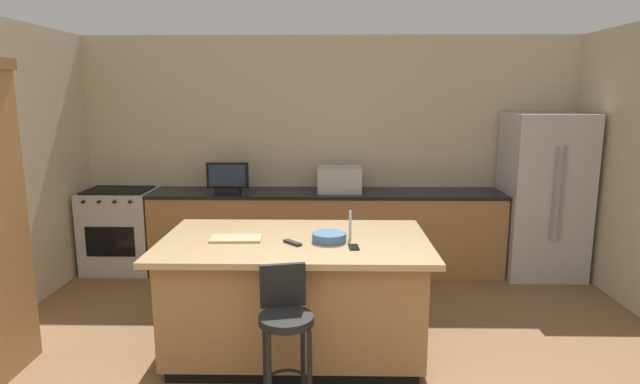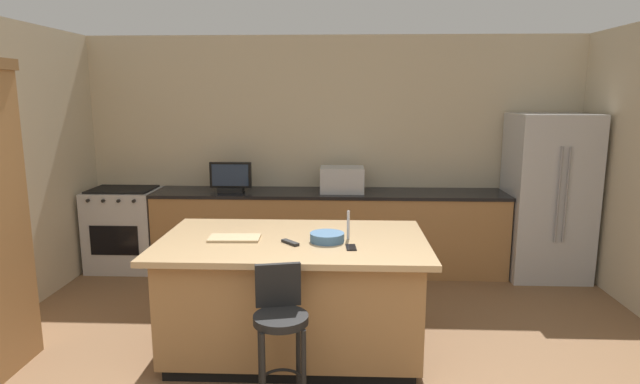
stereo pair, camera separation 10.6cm
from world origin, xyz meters
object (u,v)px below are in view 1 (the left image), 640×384
at_px(kitchen_island, 296,295).
at_px(cell_phone, 354,247).
at_px(fruit_bowl, 330,237).
at_px(refrigerator, 543,196).
at_px(bar_stool_center, 286,329).
at_px(tv_monitor, 228,179).
at_px(range_oven, 121,230).
at_px(cutting_board, 237,239).
at_px(tv_remote, 293,243).
at_px(microwave, 340,179).

bearing_deg(kitchen_island, cell_phone, -27.60).
xyz_separation_m(fruit_bowl, cell_phone, (0.17, -0.16, -0.03)).
xyz_separation_m(refrigerator, bar_stool_center, (-2.62, -2.69, -0.33)).
xyz_separation_m(tv_monitor, fruit_bowl, (1.13, -1.95, -0.12)).
relative_size(tv_monitor, bar_stool_center, 0.49).
distance_m(bar_stool_center, cell_phone, 0.81).
distance_m(range_oven, cutting_board, 2.63).
height_order(range_oven, bar_stool_center, bar_stool_center).
bearing_deg(cell_phone, cutting_board, 163.94).
relative_size(kitchen_island, tv_remote, 11.90).
distance_m(range_oven, tv_monitor, 1.40).
xyz_separation_m(microwave, fruit_bowl, (-0.11, -2.00, -0.11)).
relative_size(kitchen_island, fruit_bowl, 7.93).
xyz_separation_m(tv_monitor, tv_remote, (0.86, -2.02, -0.15)).
height_order(tv_remote, cutting_board, tv_remote).
height_order(range_oven, tv_remote, range_oven).
height_order(refrigerator, fruit_bowl, refrigerator).
xyz_separation_m(fruit_bowl, cutting_board, (-0.71, 0.04, -0.02)).
xyz_separation_m(microwave, tv_monitor, (-1.24, -0.05, 0.01)).
relative_size(bar_stool_center, fruit_bowl, 3.72).
distance_m(bar_stool_center, tv_remote, 0.76).
bearing_deg(fruit_bowl, microwave, 86.93).
xyz_separation_m(refrigerator, microwave, (-2.24, 0.06, 0.16)).
relative_size(tv_remote, cutting_board, 0.44).
xyz_separation_m(kitchen_island, range_oven, (-2.12, 1.93, -0.00)).
relative_size(refrigerator, range_oven, 1.91).
bearing_deg(tv_monitor, tv_remote, -66.97).
bearing_deg(range_oven, kitchen_island, -42.24).
xyz_separation_m(range_oven, fruit_bowl, (2.39, -2.00, 0.48)).
distance_m(tv_monitor, tv_remote, 2.20).
bearing_deg(range_oven, microwave, 0.03).
bearing_deg(bar_stool_center, microwave, 69.78).
xyz_separation_m(tv_monitor, cell_phone, (1.30, -2.11, -0.15)).
height_order(range_oven, tv_monitor, tv_monitor).
bearing_deg(kitchen_island, refrigerator, 35.65).
bearing_deg(tv_monitor, kitchen_island, -65.24).
bearing_deg(fruit_bowl, kitchen_island, 165.05).
xyz_separation_m(kitchen_island, fruit_bowl, (0.27, -0.07, 0.48)).
bearing_deg(microwave, range_oven, -179.97).
distance_m(kitchen_island, microwave, 2.05).
distance_m(kitchen_island, tv_monitor, 2.16).
distance_m(tv_monitor, bar_stool_center, 2.87).
distance_m(range_oven, tv_remote, 3.00).
bearing_deg(cutting_board, refrigerator, 32.01).
relative_size(kitchen_island, refrigerator, 1.13).
bearing_deg(bar_stool_center, tv_remote, 77.66).
distance_m(kitchen_island, fruit_bowl, 0.55).
bearing_deg(cutting_board, range_oven, 130.60).
bearing_deg(microwave, tv_monitor, -177.61).
bearing_deg(cell_phone, kitchen_island, 148.75).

